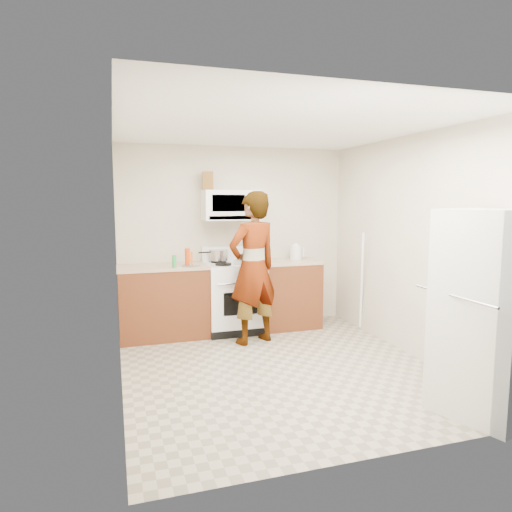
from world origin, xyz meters
name	(u,v)px	position (x,y,z in m)	size (l,w,h in m)	color
floor	(279,368)	(0.00, 0.00, 0.00)	(3.60, 3.60, 0.00)	gray
back_wall	(235,237)	(0.00, 1.79, 1.25)	(3.20, 0.02, 2.50)	beige
right_wall	(411,246)	(1.59, 0.00, 1.25)	(0.02, 3.60, 2.50)	beige
cabinet_left	(164,303)	(-1.04, 1.49, 0.45)	(1.12, 0.62, 0.90)	brown
counter_left	(163,267)	(-1.04, 1.49, 0.92)	(1.14, 0.64, 0.04)	tan
cabinet_right	(288,295)	(0.68, 1.49, 0.45)	(0.80, 0.62, 0.90)	brown
counter_right	(288,262)	(0.68, 1.49, 0.92)	(0.82, 0.64, 0.04)	tan
gas_range	(234,296)	(-0.10, 1.48, 0.49)	(0.76, 0.65, 1.13)	white
microwave	(231,205)	(-0.10, 1.61, 1.70)	(0.76, 0.38, 0.40)	white
person	(253,268)	(0.00, 0.93, 0.94)	(0.68, 0.45, 1.88)	tan
fridge	(489,313)	(1.29, -1.47, 0.85)	(0.70, 0.70, 1.70)	silver
kettle	(296,252)	(0.83, 1.57, 1.03)	(0.16, 0.16, 0.20)	silver
jug	(208,181)	(-0.41, 1.63, 2.02)	(0.14, 0.14, 0.24)	brown
saucepan	(219,255)	(-0.27, 1.65, 1.02)	(0.25, 0.25, 0.14)	#A9A8AC
tray	(243,262)	(0.00, 1.36, 0.96)	(0.25, 0.16, 0.05)	white
bottle_spray	(187,257)	(-0.73, 1.41, 1.05)	(0.07, 0.07, 0.22)	#BC380E
bottle_hot_sauce	(190,259)	(-0.70, 1.40, 1.02)	(0.06, 0.06, 0.18)	#D45817
bottle_green_cap	(174,261)	(-0.92, 1.26, 1.02)	(0.05, 0.05, 0.16)	#198B35
pot_lid	(191,266)	(-0.70, 1.34, 0.94)	(0.24, 0.24, 0.01)	white
broom	(362,282)	(1.54, 0.96, 0.68)	(0.03, 0.03, 1.36)	white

